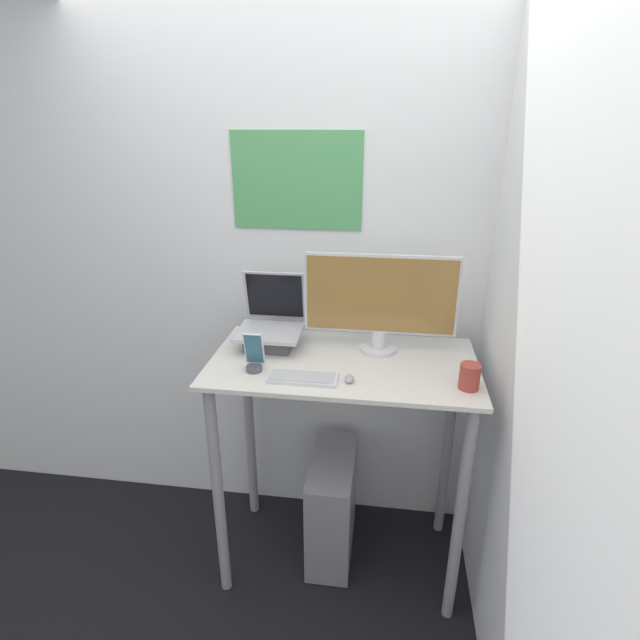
# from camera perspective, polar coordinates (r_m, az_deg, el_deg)

# --- Properties ---
(ground_plane) EXTENTS (12.00, 12.00, 0.00)m
(ground_plane) POSITION_cam_1_polar(r_m,az_deg,el_deg) (2.58, 1.42, -30.19)
(ground_plane) COLOR black
(wall_back) EXTENTS (6.00, 0.06, 2.60)m
(wall_back) POSITION_cam_1_polar(r_m,az_deg,el_deg) (2.40, 3.65, 3.99)
(wall_back) COLOR silver
(wall_back) RESTS_ON ground_plane
(wall_side_right) EXTENTS (0.05, 6.00, 2.60)m
(wall_side_right) POSITION_cam_1_polar(r_m,az_deg,el_deg) (1.81, 22.69, -4.02)
(wall_side_right) COLOR silver
(wall_side_right) RESTS_ON ground_plane
(desk) EXTENTS (1.12, 0.61, 1.09)m
(desk) POSITION_cam_1_polar(r_m,az_deg,el_deg) (2.23, 2.56, -10.18)
(desk) COLOR beige
(desk) RESTS_ON ground_plane
(laptop) EXTENTS (0.28, 0.28, 0.31)m
(laptop) POSITION_cam_1_polar(r_m,az_deg,el_deg) (2.24, -5.68, -1.00)
(laptop) COLOR #4C4C51
(laptop) RESTS_ON desk
(monitor) EXTENTS (0.65, 0.15, 0.43)m
(monitor) POSITION_cam_1_polar(r_m,az_deg,el_deg) (2.13, 6.89, 2.05)
(monitor) COLOR silver
(monitor) RESTS_ON desk
(keyboard) EXTENTS (0.27, 0.11, 0.02)m
(keyboard) POSITION_cam_1_polar(r_m,az_deg,el_deg) (1.96, -2.02, -6.63)
(keyboard) COLOR silver
(keyboard) RESTS_ON desk
(mouse) EXTENTS (0.04, 0.06, 0.03)m
(mouse) POSITION_cam_1_polar(r_m,az_deg,el_deg) (1.95, 3.37, -6.72)
(mouse) COLOR #99999E
(mouse) RESTS_ON desk
(cell_phone) EXTENTS (0.08, 0.07, 0.16)m
(cell_phone) POSITION_cam_1_polar(r_m,az_deg,el_deg) (2.03, -7.55, -4.30)
(cell_phone) COLOR #4C4C51
(cell_phone) RESTS_ON desk
(computer_tower) EXTENTS (0.20, 0.48, 0.54)m
(computer_tower) POSITION_cam_1_polar(r_m,az_deg,el_deg) (2.62, 1.40, -20.38)
(computer_tower) COLOR gray
(computer_tower) RESTS_ON ground_plane
(mug) EXTENTS (0.08, 0.08, 0.10)m
(mug) POSITION_cam_1_polar(r_m,az_deg,el_deg) (1.97, 16.73, -6.21)
(mug) COLOR #9E382D
(mug) RESTS_ON desk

